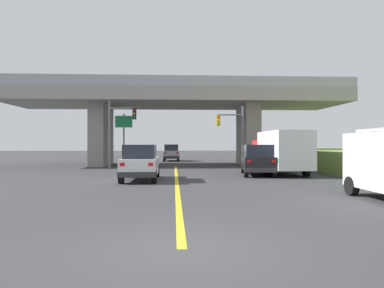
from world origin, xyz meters
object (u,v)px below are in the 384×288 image
at_px(suv_lead, 141,162).
at_px(traffic_signal_farside, 118,125).
at_px(sedan_oncoming, 171,153).
at_px(highway_sign, 124,128).
at_px(suv_crossing, 258,160).
at_px(traffic_signal_nearside, 234,130).
at_px(box_truck, 281,151).

height_order(suv_lead, traffic_signal_farside, traffic_signal_farside).
height_order(sedan_oncoming, highway_sign, highway_sign).
distance_m(suv_crossing, highway_sign, 13.25).
bearing_deg(traffic_signal_farside, sedan_oncoming, 70.79).
xyz_separation_m(suv_crossing, sedan_oncoming, (-5.83, 20.59, -0.00)).
distance_m(sedan_oncoming, traffic_signal_farside, 13.94).
relative_size(traffic_signal_nearside, highway_sign, 1.12).
bearing_deg(box_truck, traffic_signal_farside, 150.92).
xyz_separation_m(box_truck, traffic_signal_farside, (-12.14, 6.75, 2.13)).
bearing_deg(highway_sign, traffic_signal_nearside, -9.72).
bearing_deg(traffic_signal_nearside, highway_sign, 170.28).
bearing_deg(suv_lead, traffic_signal_nearside, 54.35).
xyz_separation_m(suv_lead, sedan_oncoming, (1.58, 23.52, -0.00)).
bearing_deg(highway_sign, box_truck, -32.57).
bearing_deg(suv_lead, suv_crossing, 21.51).
relative_size(traffic_signal_farside, highway_sign, 1.26).
height_order(suv_crossing, sedan_oncoming, same).
bearing_deg(traffic_signal_nearside, sedan_oncoming, 111.34).
bearing_deg(traffic_signal_nearside, suv_crossing, -86.26).
height_order(suv_lead, traffic_signal_nearside, traffic_signal_nearside).
relative_size(suv_crossing, box_truck, 0.66).
xyz_separation_m(suv_lead, suv_crossing, (7.41, 2.92, 0.00)).
distance_m(suv_lead, traffic_signal_nearside, 12.17).
distance_m(traffic_signal_nearside, traffic_signal_farside, 9.94).
distance_m(sedan_oncoming, highway_sign, 13.08).
distance_m(suv_lead, highway_sign, 11.88).
xyz_separation_m(box_truck, traffic_signal_nearside, (-2.25, 5.87, 1.73)).
relative_size(suv_crossing, highway_sign, 1.03).
relative_size(box_truck, sedan_oncoming, 1.55).
distance_m(suv_lead, traffic_signal_farside, 11.31).
bearing_deg(highway_sign, suv_crossing, -40.28).
bearing_deg(suv_crossing, sedan_oncoming, 113.69).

